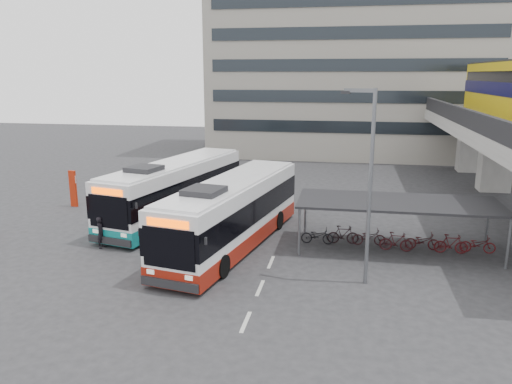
% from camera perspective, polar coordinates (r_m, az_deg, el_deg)
% --- Properties ---
extents(ground, '(120.00, 120.00, 0.00)m').
position_cam_1_polar(ground, '(24.55, -4.10, -7.63)').
color(ground, '#28282B').
rests_on(ground, ground).
extents(bike_shelter, '(10.00, 4.00, 2.54)m').
position_cam_1_polar(bike_shelter, '(26.37, 15.79, -3.51)').
color(bike_shelter, '#595B60').
rests_on(bike_shelter, ground).
extents(office_block, '(30.00, 15.00, 25.00)m').
position_cam_1_polar(office_block, '(58.28, 11.07, 16.78)').
color(office_block, gray).
rests_on(office_block, ground).
extents(road_markings, '(0.15, 7.60, 0.01)m').
position_cam_1_polar(road_markings, '(21.35, 0.47, -10.91)').
color(road_markings, beige).
rests_on(road_markings, ground).
extents(bus_main, '(5.10, 13.05, 3.77)m').
position_cam_1_polar(bus_main, '(25.81, -2.67, -2.45)').
color(bus_main, white).
rests_on(bus_main, ground).
extents(bus_teal, '(5.47, 13.08, 3.78)m').
position_cam_1_polar(bus_teal, '(31.36, -9.16, 0.24)').
color(bus_teal, white).
rests_on(bus_teal, ground).
extents(pedestrian, '(0.42, 0.61, 1.65)m').
position_cam_1_polar(pedestrian, '(26.95, -17.29, -4.43)').
color(pedestrian, black).
rests_on(pedestrian, ground).
extents(lamp_post, '(1.43, 0.48, 8.24)m').
position_cam_1_polar(lamp_post, '(20.95, 12.70, 1.79)').
color(lamp_post, '#595B60').
rests_on(lamp_post, ground).
extents(sign_totem_north, '(0.54, 0.24, 2.48)m').
position_cam_1_polar(sign_totem_north, '(35.77, -20.17, 0.43)').
color(sign_totem_north, '#A6210A').
rests_on(sign_totem_north, ground).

